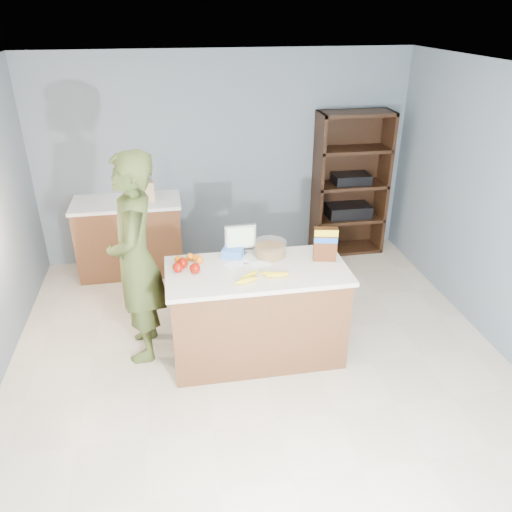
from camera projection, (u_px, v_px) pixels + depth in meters
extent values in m
cube|color=beige|center=(263.00, 374.00, 4.41)|extent=(4.50, 5.00, 0.02)
cube|color=slate|center=(225.00, 159.00, 6.04)|extent=(4.50, 0.02, 2.50)
cube|color=white|center=(265.00, 76.00, 3.28)|extent=(4.50, 5.00, 0.02)
cube|color=brown|center=(257.00, 315.00, 4.48)|extent=(1.50, 0.70, 0.86)
cube|color=silver|center=(257.00, 271.00, 4.27)|extent=(1.56, 0.76, 0.04)
cube|color=black|center=(257.00, 349.00, 4.65)|extent=(1.46, 0.66, 0.10)
cube|color=brown|center=(131.00, 238.00, 5.96)|extent=(1.20, 0.60, 0.86)
cube|color=white|center=(126.00, 202.00, 5.76)|extent=(1.24, 0.62, 0.04)
cube|color=black|center=(346.00, 180.00, 6.42)|extent=(0.90, 0.04, 1.80)
cube|color=black|center=(317.00, 187.00, 6.20)|extent=(0.04, 0.40, 1.80)
cube|color=black|center=(383.00, 183.00, 6.33)|extent=(0.04, 0.40, 1.80)
cube|color=black|center=(345.00, 248.00, 6.66)|extent=(0.90, 0.40, 0.04)
cube|color=black|center=(347.00, 218.00, 6.47)|extent=(0.90, 0.40, 0.04)
cube|color=black|center=(350.00, 185.00, 6.26)|extent=(0.90, 0.40, 0.04)
cube|color=black|center=(354.00, 149.00, 6.06)|extent=(0.90, 0.40, 0.04)
cube|color=black|center=(357.00, 113.00, 5.87)|extent=(0.90, 0.40, 0.04)
cube|color=black|center=(348.00, 211.00, 6.42)|extent=(0.55, 0.32, 0.16)
cube|color=black|center=(351.00, 179.00, 6.23)|extent=(0.45, 0.30, 0.12)
imported|color=#3D491F|center=(136.00, 260.00, 4.30)|extent=(0.46, 0.70, 1.91)
cube|color=tan|center=(149.00, 191.00, 5.72)|extent=(0.12, 0.10, 0.22)
cylinder|color=black|center=(144.00, 178.00, 5.64)|extent=(0.02, 0.02, 0.09)
cylinder|color=black|center=(146.00, 178.00, 5.64)|extent=(0.02, 0.02, 0.09)
cylinder|color=black|center=(148.00, 178.00, 5.65)|extent=(0.02, 0.02, 0.09)
cylinder|color=black|center=(149.00, 178.00, 5.65)|extent=(0.02, 0.02, 0.09)
cylinder|color=black|center=(151.00, 178.00, 5.65)|extent=(0.02, 0.02, 0.09)
cube|color=white|center=(237.00, 263.00, 4.35)|extent=(0.25, 0.20, 0.00)
cube|color=white|center=(257.00, 264.00, 4.34)|extent=(0.23, 0.13, 0.00)
ellipsoid|color=yellow|center=(249.00, 275.00, 4.12)|extent=(0.20, 0.16, 0.05)
ellipsoid|color=yellow|center=(247.00, 280.00, 4.04)|extent=(0.22, 0.11, 0.05)
ellipsoid|color=yellow|center=(272.00, 274.00, 4.13)|extent=(0.21, 0.12, 0.05)
ellipsoid|color=yellow|center=(277.00, 275.00, 4.13)|extent=(0.21, 0.06, 0.05)
sphere|color=#950E03|center=(183.00, 263.00, 4.27)|extent=(0.09, 0.09, 0.09)
sphere|color=#950E03|center=(195.00, 268.00, 4.18)|extent=(0.09, 0.09, 0.09)
sphere|color=#950E03|center=(178.00, 267.00, 4.20)|extent=(0.09, 0.09, 0.09)
sphere|color=orange|center=(183.00, 261.00, 4.32)|extent=(0.07, 0.07, 0.07)
sphere|color=orange|center=(190.00, 257.00, 4.39)|extent=(0.07, 0.07, 0.07)
sphere|color=orange|center=(199.00, 260.00, 4.34)|extent=(0.07, 0.07, 0.07)
sphere|color=orange|center=(197.00, 258.00, 4.38)|extent=(0.07, 0.07, 0.07)
sphere|color=orange|center=(178.00, 260.00, 4.34)|extent=(0.07, 0.07, 0.07)
cube|color=blue|center=(233.00, 253.00, 4.45)|extent=(0.21, 0.18, 0.08)
cylinder|color=#267219|center=(270.00, 251.00, 4.48)|extent=(0.27, 0.27, 0.09)
cylinder|color=white|center=(270.00, 249.00, 4.47)|extent=(0.30, 0.30, 0.13)
cylinder|color=silver|center=(241.00, 253.00, 4.53)|extent=(0.12, 0.12, 0.01)
cylinder|color=silver|center=(241.00, 250.00, 4.51)|extent=(0.02, 0.02, 0.05)
cube|color=silver|center=(240.00, 236.00, 4.45)|extent=(0.28, 0.04, 0.22)
cube|color=yellow|center=(241.00, 237.00, 4.43)|extent=(0.24, 0.01, 0.18)
cube|color=#592B14|center=(325.00, 245.00, 4.35)|extent=(0.21, 0.11, 0.30)
cube|color=yellow|center=(326.00, 232.00, 4.29)|extent=(0.21, 0.12, 0.06)
cube|color=blue|center=(326.00, 239.00, 4.32)|extent=(0.21, 0.12, 0.05)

